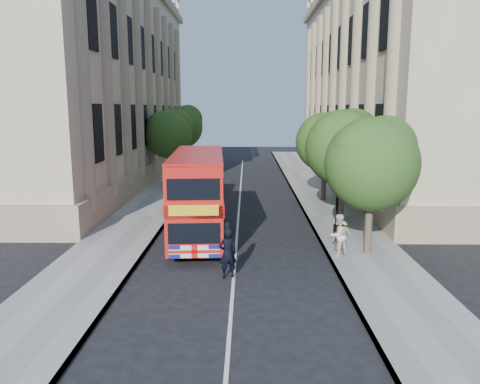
{
  "coord_description": "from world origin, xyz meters",
  "views": [
    {
      "loc": [
        0.48,
        -16.83,
        6.42
      ],
      "look_at": [
        0.16,
        5.82,
        2.3
      ],
      "focal_mm": 35.0,
      "sensor_mm": 36.0,
      "label": 1
    }
  ],
  "objects_px": {
    "lamp_post": "(338,187)",
    "police_constable": "(228,253)",
    "double_decker_bus": "(198,193)",
    "woman_pedestrian": "(338,235)",
    "box_van": "(197,183)"
  },
  "relations": [
    {
      "from": "double_decker_bus",
      "to": "police_constable",
      "type": "height_order",
      "value": "double_decker_bus"
    },
    {
      "from": "lamp_post",
      "to": "police_constable",
      "type": "bearing_deg",
      "value": -131.9
    },
    {
      "from": "lamp_post",
      "to": "box_van",
      "type": "bearing_deg",
      "value": 133.23
    },
    {
      "from": "lamp_post",
      "to": "woman_pedestrian",
      "type": "relative_size",
      "value": 2.81
    },
    {
      "from": "lamp_post",
      "to": "double_decker_bus",
      "type": "xyz_separation_m",
      "value": [
        -6.89,
        -0.36,
        -0.22
      ]
    },
    {
      "from": "lamp_post",
      "to": "police_constable",
      "type": "relative_size",
      "value": 2.68
    },
    {
      "from": "box_van",
      "to": "police_constable",
      "type": "xyz_separation_m",
      "value": [
        2.68,
        -14.23,
        -0.37
      ]
    },
    {
      "from": "double_decker_bus",
      "to": "police_constable",
      "type": "relative_size",
      "value": 4.73
    },
    {
      "from": "woman_pedestrian",
      "to": "police_constable",
      "type": "bearing_deg",
      "value": -6.23
    },
    {
      "from": "double_decker_bus",
      "to": "woman_pedestrian",
      "type": "distance_m",
      "value": 7.14
    },
    {
      "from": "police_constable",
      "to": "woman_pedestrian",
      "type": "xyz_separation_m",
      "value": [
        4.63,
        2.33,
        0.07
      ]
    },
    {
      "from": "lamp_post",
      "to": "box_van",
      "type": "height_order",
      "value": "lamp_post"
    },
    {
      "from": "box_van",
      "to": "lamp_post",
      "type": "bearing_deg",
      "value": -44.44
    },
    {
      "from": "box_van",
      "to": "woman_pedestrian",
      "type": "distance_m",
      "value": 13.97
    },
    {
      "from": "lamp_post",
      "to": "police_constable",
      "type": "distance_m",
      "value": 7.98
    }
  ]
}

